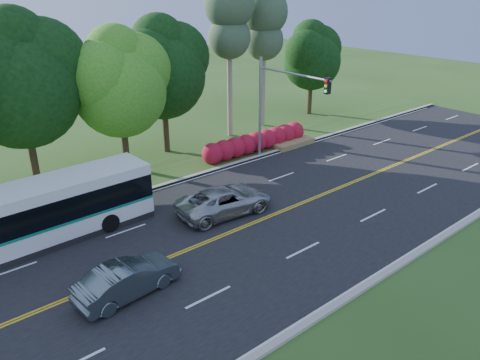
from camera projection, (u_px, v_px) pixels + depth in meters
ground at (261, 220)px, 24.65m from camera, size 120.00×120.00×0.00m
road at (261, 220)px, 24.65m from camera, size 60.00×14.00×0.02m
curb_north at (185, 178)px, 29.66m from camera, size 60.00×0.30×0.15m
curb_south at (375, 280)px, 19.58m from camera, size 60.00×0.30×0.15m
grass_verge at (169, 170)px, 30.97m from camera, size 60.00×4.00×0.10m
lane_markings at (259, 220)px, 24.59m from camera, size 57.60×13.82×0.00m
tree_row at (59, 71)px, 27.51m from camera, size 44.70×9.10×13.84m
bougainvillea_hedge at (259, 142)px, 34.35m from camera, size 9.50×2.25×1.50m
traffic_signal at (280, 97)px, 30.46m from camera, size 0.42×6.10×7.00m
transit_bus at (33, 217)px, 21.78m from camera, size 11.49×2.76×2.99m
sedan at (128, 279)px, 18.54m from camera, size 4.42×1.90×1.42m
suv at (225, 201)px, 25.10m from camera, size 5.54×3.00×1.47m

